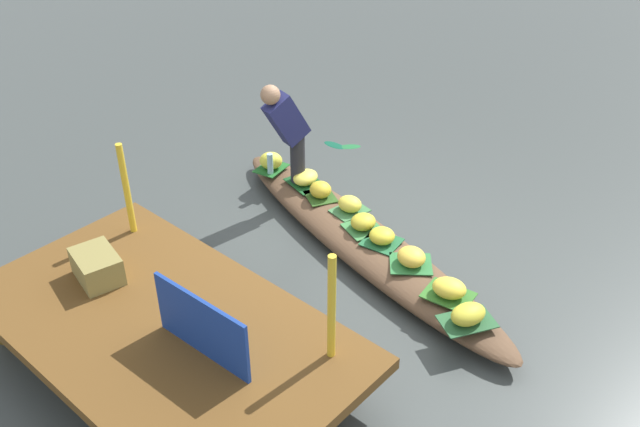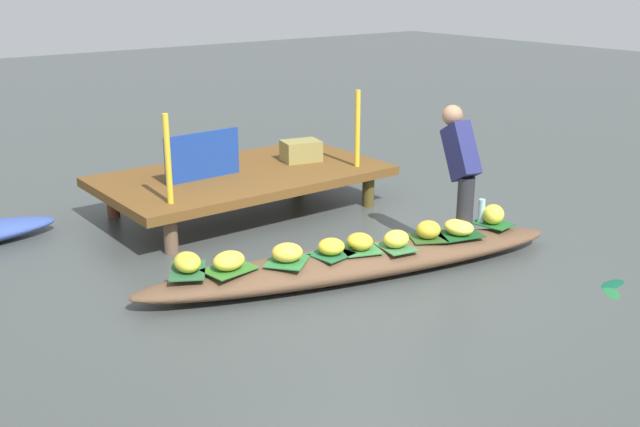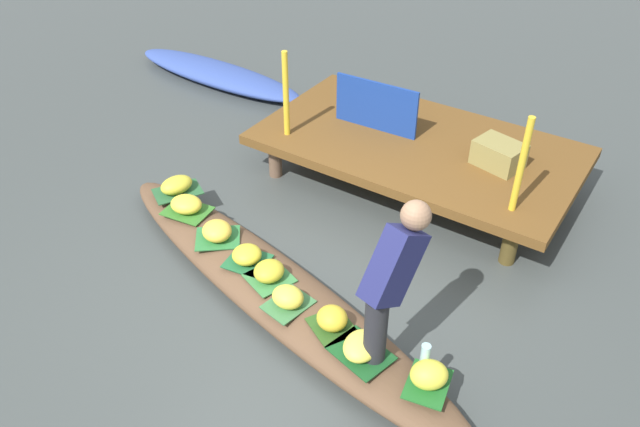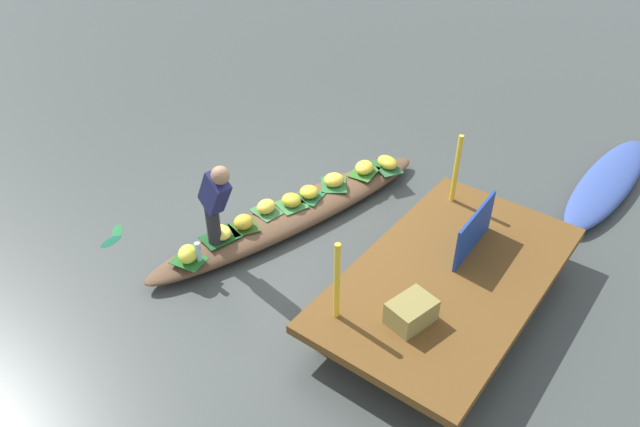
{
  "view_description": "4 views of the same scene",
  "coord_description": "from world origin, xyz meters",
  "px_view_note": "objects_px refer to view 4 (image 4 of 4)",
  "views": [
    {
      "loc": [
        -3.37,
        4.43,
        4.08
      ],
      "look_at": [
        0.17,
        0.41,
        0.57
      ],
      "focal_mm": 38.63,
      "sensor_mm": 36.0,
      "label": 1
    },
    {
      "loc": [
        -4.14,
        -4.87,
        2.68
      ],
      "look_at": [
        -0.05,
        0.5,
        0.47
      ],
      "focal_mm": 42.13,
      "sensor_mm": 36.0,
      "label": 2
    },
    {
      "loc": [
        2.42,
        -2.95,
        3.7
      ],
      "look_at": [
        0.07,
        0.6,
        0.54
      ],
      "focal_mm": 35.44,
      "sensor_mm": 36.0,
      "label": 3
    },
    {
      "loc": [
        4.8,
        4.04,
        4.85
      ],
      "look_at": [
        0.17,
        0.55,
        0.48
      ],
      "focal_mm": 34.63,
      "sensor_mm": 36.0,
      "label": 4
    }
  ],
  "objects_px": {
    "water_bottle": "(198,252)",
    "market_banner": "(475,230)",
    "banana_bunch_0": "(334,180)",
    "banana_bunch_1": "(266,207)",
    "moored_boat": "(607,182)",
    "banana_bunch_3": "(364,167)",
    "vendor_person": "(215,199)",
    "produce_crate": "(411,312)",
    "banana_bunch_4": "(387,162)",
    "banana_bunch_6": "(188,254)",
    "banana_bunch_7": "(292,200)",
    "banana_bunch_8": "(243,222)",
    "banana_bunch_5": "(219,232)",
    "banana_bunch_2": "(309,192)",
    "vendor_boat": "(294,214)"
  },
  "relations": [
    {
      "from": "moored_boat",
      "to": "banana_bunch_1",
      "type": "xyz_separation_m",
      "value": [
        3.47,
        -3.16,
        0.22
      ]
    },
    {
      "from": "banana_bunch_0",
      "to": "banana_bunch_6",
      "type": "height_order",
      "value": "banana_bunch_6"
    },
    {
      "from": "banana_bunch_1",
      "to": "banana_bunch_2",
      "type": "height_order",
      "value": "banana_bunch_1"
    },
    {
      "from": "banana_bunch_5",
      "to": "market_banner",
      "type": "relative_size",
      "value": 0.33
    },
    {
      "from": "banana_bunch_0",
      "to": "produce_crate",
      "type": "distance_m",
      "value": 2.73
    },
    {
      "from": "water_bottle",
      "to": "produce_crate",
      "type": "bearing_deg",
      "value": 100.17
    },
    {
      "from": "banana_bunch_4",
      "to": "banana_bunch_7",
      "type": "distance_m",
      "value": 1.56
    },
    {
      "from": "market_banner",
      "to": "produce_crate",
      "type": "height_order",
      "value": "market_banner"
    },
    {
      "from": "banana_bunch_0",
      "to": "vendor_person",
      "type": "bearing_deg",
      "value": -9.2
    },
    {
      "from": "moored_boat",
      "to": "banana_bunch_8",
      "type": "xyz_separation_m",
      "value": [
        3.87,
        -3.17,
        0.23
      ]
    },
    {
      "from": "banana_bunch_2",
      "to": "vendor_person",
      "type": "height_order",
      "value": "vendor_person"
    },
    {
      "from": "banana_bunch_5",
      "to": "water_bottle",
      "type": "distance_m",
      "value": 0.45
    },
    {
      "from": "banana_bunch_1",
      "to": "produce_crate",
      "type": "distance_m",
      "value": 2.56
    },
    {
      "from": "produce_crate",
      "to": "moored_boat",
      "type": "bearing_deg",
      "value": 170.34
    },
    {
      "from": "banana_bunch_0",
      "to": "banana_bunch_1",
      "type": "xyz_separation_m",
      "value": [
        0.99,
        -0.32,
        -0.0
      ]
    },
    {
      "from": "vendor_boat",
      "to": "produce_crate",
      "type": "distance_m",
      "value": 2.52
    },
    {
      "from": "banana_bunch_6",
      "to": "banana_bunch_1",
      "type": "bearing_deg",
      "value": 175.61
    },
    {
      "from": "banana_bunch_7",
      "to": "vendor_person",
      "type": "distance_m",
      "value": 1.29
    },
    {
      "from": "banana_bunch_5",
      "to": "vendor_person",
      "type": "xyz_separation_m",
      "value": [
        0.12,
        0.13,
        0.61
      ]
    },
    {
      "from": "banana_bunch_0",
      "to": "banana_bunch_4",
      "type": "bearing_deg",
      "value": 157.4
    },
    {
      "from": "banana_bunch_6",
      "to": "market_banner",
      "type": "bearing_deg",
      "value": 126.15
    },
    {
      "from": "banana_bunch_3",
      "to": "produce_crate",
      "type": "bearing_deg",
      "value": 42.17
    },
    {
      "from": "vendor_boat",
      "to": "market_banner",
      "type": "xyz_separation_m",
      "value": [
        -0.33,
        2.25,
        0.61
      ]
    },
    {
      "from": "banana_bunch_4",
      "to": "banana_bunch_6",
      "type": "distance_m",
      "value": 3.09
    },
    {
      "from": "moored_boat",
      "to": "water_bottle",
      "type": "xyz_separation_m",
      "value": [
        4.61,
        -3.17,
        0.26
      ]
    },
    {
      "from": "banana_bunch_1",
      "to": "produce_crate",
      "type": "xyz_separation_m",
      "value": [
        0.7,
        2.45,
        0.26
      ]
    },
    {
      "from": "banana_bunch_7",
      "to": "market_banner",
      "type": "relative_size",
      "value": 0.28
    },
    {
      "from": "moored_boat",
      "to": "market_banner",
      "type": "height_order",
      "value": "market_banner"
    },
    {
      "from": "banana_bunch_4",
      "to": "produce_crate",
      "type": "distance_m",
      "value": 3.08
    },
    {
      "from": "banana_bunch_4",
      "to": "banana_bunch_7",
      "type": "xyz_separation_m",
      "value": [
        1.48,
        -0.49,
        -0.0
      ]
    },
    {
      "from": "banana_bunch_2",
      "to": "banana_bunch_5",
      "type": "relative_size",
      "value": 0.81
    },
    {
      "from": "moored_boat",
      "to": "water_bottle",
      "type": "relative_size",
      "value": 11.08
    },
    {
      "from": "banana_bunch_4",
      "to": "banana_bunch_5",
      "type": "xyz_separation_m",
      "value": [
        2.49,
        -0.76,
        -0.01
      ]
    },
    {
      "from": "water_bottle",
      "to": "market_banner",
      "type": "bearing_deg",
      "value": 125.95
    },
    {
      "from": "banana_bunch_5",
      "to": "banana_bunch_7",
      "type": "xyz_separation_m",
      "value": [
        -1.01,
        0.27,
        0.0
      ]
    },
    {
      "from": "produce_crate",
      "to": "banana_bunch_2",
      "type": "bearing_deg",
      "value": -119.92
    },
    {
      "from": "banana_bunch_3",
      "to": "vendor_person",
      "type": "relative_size",
      "value": 0.25
    },
    {
      "from": "banana_bunch_4",
      "to": "banana_bunch_8",
      "type": "bearing_deg",
      "value": -16.78
    },
    {
      "from": "moored_boat",
      "to": "banana_bunch_0",
      "type": "height_order",
      "value": "banana_bunch_0"
    },
    {
      "from": "banana_bunch_4",
      "to": "moored_boat",
      "type": "bearing_deg",
      "value": 123.97
    },
    {
      "from": "banana_bunch_3",
      "to": "banana_bunch_5",
      "type": "distance_m",
      "value": 2.27
    },
    {
      "from": "vendor_boat",
      "to": "banana_bunch_0",
      "type": "bearing_deg",
      "value": -176.96
    },
    {
      "from": "water_bottle",
      "to": "produce_crate",
      "type": "xyz_separation_m",
      "value": [
        -0.44,
        2.46,
        0.22
      ]
    },
    {
      "from": "banana_bunch_0",
      "to": "banana_bunch_4",
      "type": "height_order",
      "value": "banana_bunch_0"
    },
    {
      "from": "banana_bunch_6",
      "to": "banana_bunch_8",
      "type": "xyz_separation_m",
      "value": [
        -0.82,
        0.09,
        -0.01
      ]
    },
    {
      "from": "banana_bunch_4",
      "to": "banana_bunch_0",
      "type": "bearing_deg",
      "value": -22.6
    },
    {
      "from": "banana_bunch_3",
      "to": "banana_bunch_6",
      "type": "relative_size",
      "value": 1.14
    },
    {
      "from": "banana_bunch_2",
      "to": "banana_bunch_4",
      "type": "bearing_deg",
      "value": 160.38
    },
    {
      "from": "banana_bunch_1",
      "to": "market_banner",
      "type": "xyz_separation_m",
      "value": [
        -0.63,
        2.44,
        0.4
      ]
    },
    {
      "from": "banana_bunch_6",
      "to": "banana_bunch_8",
      "type": "bearing_deg",
      "value": 173.92
    }
  ]
}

